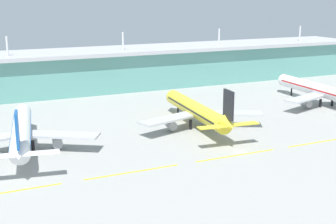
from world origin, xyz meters
name	(u,v)px	position (x,y,z in m)	size (l,w,h in m)	color
ground_plane	(240,152)	(0.00, 0.00, 0.00)	(600.00, 600.00, 0.00)	#9E9E99
terminal_building	(120,68)	(0.00, 114.95, 10.57)	(288.00, 34.00, 29.74)	#5B9E93
airliner_near_middle	(21,131)	(-62.20, 29.68, 6.45)	(48.18, 60.96, 18.90)	white
airliner_center	(197,111)	(1.03, 30.82, 6.44)	(48.63, 59.51, 18.90)	yellow
airliner_far_middle	(325,92)	(68.99, 38.65, 6.46)	(48.74, 70.73, 18.90)	white
taxiway_stripe_west	(6,192)	(-71.00, -2.31, 0.02)	(28.00, 0.70, 0.04)	yellow
taxiway_stripe_mid_west	(132,172)	(-37.00, -2.31, 0.02)	(28.00, 0.70, 0.04)	yellow
taxiway_stripe_centre	(236,155)	(-3.00, -2.31, 0.02)	(28.00, 0.70, 0.04)	yellow
taxiway_stripe_mid_east	(321,142)	(31.00, -2.31, 0.02)	(28.00, 0.70, 0.04)	yellow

